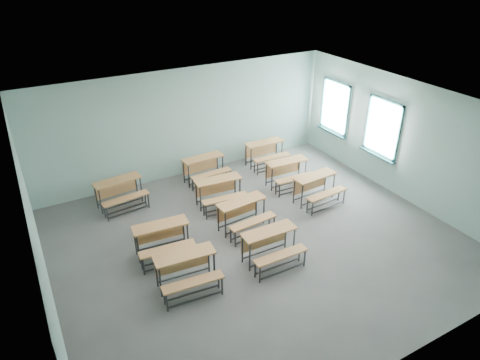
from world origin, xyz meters
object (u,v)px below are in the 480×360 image
(desk_unit_r0c0, at_px, (187,267))
(desk_unit_r3c2, at_px, (266,150))
(desk_unit_r2c2, at_px, (288,170))
(desk_unit_r2c1, at_px, (220,189))
(desk_unit_r0c1, at_px, (271,243))
(desk_unit_r3c1, at_px, (205,166))
(desk_unit_r1c2, at_px, (317,185))
(desk_unit_r1c0, at_px, (163,236))
(desk_unit_r3c0, at_px, (120,190))
(desk_unit_r1c1, at_px, (244,212))

(desk_unit_r0c0, bearing_deg, desk_unit_r3c2, 47.42)
(desk_unit_r0c0, height_order, desk_unit_r2c2, same)
(desk_unit_r2c2, bearing_deg, desk_unit_r2c1, -176.38)
(desk_unit_r0c0, xyz_separation_m, desk_unit_r0c1, (1.90, -0.14, 0.00))
(desk_unit_r3c1, relative_size, desk_unit_r3c2, 1.02)
(desk_unit_r1c2, bearing_deg, desk_unit_r3c1, 127.00)
(desk_unit_r0c0, relative_size, desk_unit_r1c0, 1.00)
(desk_unit_r0c0, distance_m, desk_unit_r0c1, 1.90)
(desk_unit_r0c1, distance_m, desk_unit_r1c0, 2.38)
(desk_unit_r2c1, height_order, desk_unit_r2c2, same)
(desk_unit_r2c1, distance_m, desk_unit_r3c0, 2.61)
(desk_unit_r2c2, bearing_deg, desk_unit_r1c0, -160.20)
(desk_unit_r1c1, bearing_deg, desk_unit_r0c1, -98.39)
(desk_unit_r0c1, height_order, desk_unit_r1c0, same)
(desk_unit_r3c1, bearing_deg, desk_unit_r2c2, -37.74)
(desk_unit_r0c0, xyz_separation_m, desk_unit_r3c1, (2.19, 3.85, 0.00))
(desk_unit_r2c2, height_order, desk_unit_r3c1, same)
(desk_unit_r1c2, bearing_deg, desk_unit_r0c1, -151.79)
(desk_unit_r2c2, bearing_deg, desk_unit_r0c0, -146.17)
(desk_unit_r0c0, height_order, desk_unit_r1c2, same)
(desk_unit_r0c0, bearing_deg, desk_unit_r3c0, 100.21)
(desk_unit_r3c0, relative_size, desk_unit_r3c1, 1.03)
(desk_unit_r1c0, distance_m, desk_unit_r1c2, 4.39)
(desk_unit_r2c1, bearing_deg, desk_unit_r1c1, -83.98)
(desk_unit_r1c0, xyz_separation_m, desk_unit_r2c1, (2.03, 1.26, 0.00))
(desk_unit_r3c0, distance_m, desk_unit_r3c2, 4.64)
(desk_unit_r2c2, distance_m, desk_unit_r3c2, 1.44)
(desk_unit_r1c2, relative_size, desk_unit_r3c1, 1.01)
(desk_unit_r1c0, xyz_separation_m, desk_unit_r2c2, (4.23, 1.28, 0.00))
(desk_unit_r1c2, bearing_deg, desk_unit_r2c2, 94.50)
(desk_unit_r1c1, xyz_separation_m, desk_unit_r1c2, (2.33, 0.17, 0.00))
(desk_unit_r0c0, relative_size, desk_unit_r2c2, 1.02)
(desk_unit_r0c0, xyz_separation_m, desk_unit_r1c2, (4.33, 1.38, 0.00))
(desk_unit_r1c2, distance_m, desk_unit_r3c0, 5.20)
(desk_unit_r1c2, xyz_separation_m, desk_unit_r2c2, (-0.16, 1.11, 0.00))
(desk_unit_r3c1, bearing_deg, desk_unit_r0c1, -97.40)
(desk_unit_r2c2, bearing_deg, desk_unit_r3c1, 148.37)
(desk_unit_r0c0, xyz_separation_m, desk_unit_r1c1, (1.99, 1.21, 0.00))
(desk_unit_r0c0, height_order, desk_unit_r3c1, same)
(desk_unit_r3c1, bearing_deg, desk_unit_r2c1, -102.40)
(desk_unit_r1c0, distance_m, desk_unit_r1c1, 2.06)
(desk_unit_r1c0, height_order, desk_unit_r1c1, same)
(desk_unit_r3c0, bearing_deg, desk_unit_r2c2, -21.33)
(desk_unit_r3c2, bearing_deg, desk_unit_r0c1, -119.09)
(desk_unit_r1c1, relative_size, desk_unit_r3c1, 1.01)
(desk_unit_r0c1, xyz_separation_m, desk_unit_r3c1, (0.29, 3.99, 0.00))
(desk_unit_r1c1, relative_size, desk_unit_r2c1, 1.00)
(desk_unit_r0c0, bearing_deg, desk_unit_r2c1, 56.54)
(desk_unit_r3c1, bearing_deg, desk_unit_r1c2, -52.36)
(desk_unit_r1c2, bearing_deg, desk_unit_r3c2, 86.48)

